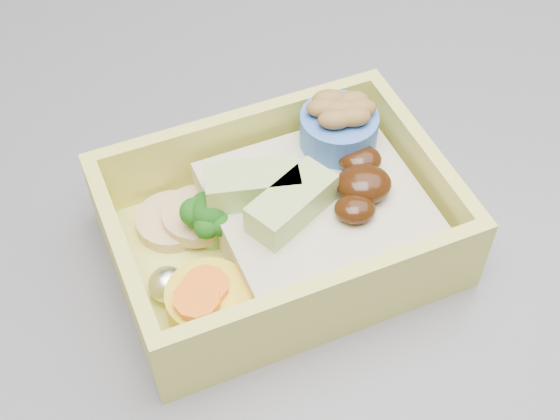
{
  "coord_description": "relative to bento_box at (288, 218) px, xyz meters",
  "views": [
    {
      "loc": [
        0.1,
        -0.35,
        1.29
      ],
      "look_at": [
        0.12,
        -0.07,
        0.96
      ],
      "focal_mm": 50.0,
      "sensor_mm": 36.0,
      "label": 1
    }
  ],
  "objects": [
    {
      "name": "bento_box",
      "position": [
        0.0,
        0.0,
        0.0
      ],
      "size": [
        0.22,
        0.19,
        0.07
      ],
      "rotation": [
        0.0,
        0.0,
        0.34
      ],
      "color": "#D7D559",
      "rests_on": "island"
    }
  ]
}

